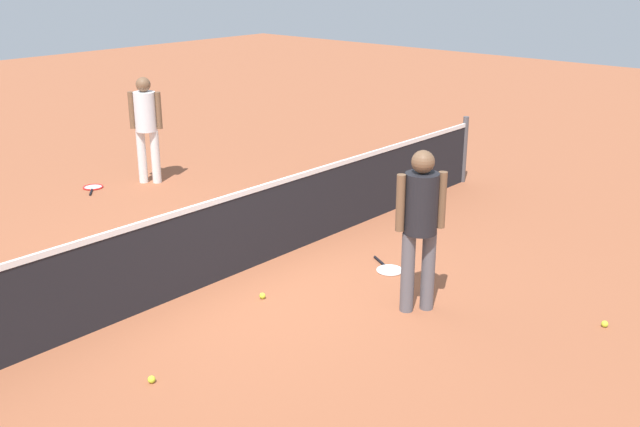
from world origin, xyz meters
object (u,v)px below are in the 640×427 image
Objects in this scene: player_far_side at (146,121)px; tennis_ball_midcourt at (605,324)px; tennis_ball_by_net at (152,379)px; player_near_side at (420,218)px; tennis_racket_far_player at (93,188)px; tennis_racket_near_player at (389,269)px; tennis_ball_stray_left at (262,296)px.

tennis_ball_midcourt is at bearing -90.28° from player_far_side.
tennis_ball_midcourt is (3.59, -2.52, 0.00)m from tennis_ball_by_net.
tennis_ball_midcourt is at bearing -35.02° from tennis_ball_by_net.
player_near_side reaches higher than tennis_racket_far_player.
player_near_side is 1.43m from tennis_racket_near_player.
tennis_racket_far_player is 8.54× the size of tennis_ball_stray_left.
tennis_racket_far_player is 7.92m from tennis_ball_midcourt.
tennis_ball_stray_left is (-1.83, -4.47, -0.98)m from player_far_side.
tennis_ball_midcourt is at bearing -83.36° from tennis_racket_near_player.
tennis_ball_midcourt reaches higher than tennis_racket_near_player.
player_far_side is (0.95, 5.85, 0.00)m from player_near_side.
tennis_ball_midcourt is 1.00× the size of tennis_ball_stray_left.
tennis_ball_stray_left is at bearing 159.72° from tennis_racket_near_player.
player_near_side is 3.02× the size of tennis_racket_far_player.
tennis_racket_far_player is (-0.49, 5.44, 0.00)m from tennis_racket_near_player.
player_near_side is at bearing -99.21° from player_far_side.
tennis_racket_near_player is at bearing -93.65° from player_far_side.
player_far_side is 25.76× the size of tennis_ball_by_net.
tennis_ball_midcourt is (0.91, -1.62, -0.98)m from player_near_side.
tennis_ball_by_net and tennis_ball_midcourt have the same top height.
tennis_racket_far_player is at bearing 62.24° from tennis_ball_by_net.
player_far_side is 25.76× the size of tennis_ball_stray_left.
tennis_ball_midcourt is (-0.04, -7.47, -0.98)m from player_far_side.
player_near_side is at bearing -127.44° from tennis_racket_near_player.
player_near_side is 2.99m from tennis_ball_by_net.
player_near_side is 1.00× the size of player_far_side.
tennis_racket_near_player is 5.46m from tennis_racket_far_player.
player_far_side is at bearing 67.72° from tennis_ball_stray_left.
tennis_ball_stray_left is at bearing 122.68° from player_near_side.
tennis_ball_stray_left is at bearing 120.92° from tennis_ball_midcourt.
tennis_ball_stray_left is at bearing 14.99° from tennis_ball_by_net.
player_near_side is at bearing -18.50° from tennis_ball_by_net.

